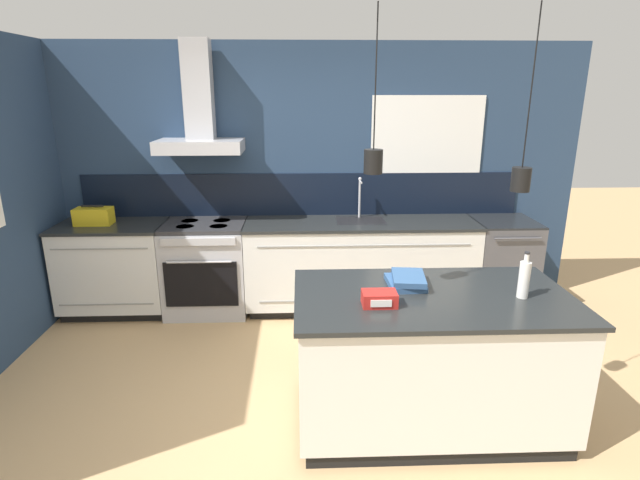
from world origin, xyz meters
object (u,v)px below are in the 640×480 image
oven_range (207,268)px  yellow_toolbox (94,216)px  book_stack (407,280)px  red_supply_box (379,299)px  bottle_on_island (524,279)px  dishwasher (500,264)px

oven_range → yellow_toolbox: yellow_toolbox is taller
book_stack → red_supply_box: 0.38m
bottle_on_island → book_stack: 0.72m
book_stack → red_supply_box: (-0.23, -0.30, 0.01)m
dishwasher → book_stack: book_stack is taller
bottle_on_island → yellow_toolbox: size_ratio=0.87×
oven_range → red_supply_box: (1.41, -1.97, 0.50)m
bottle_on_island → book_stack: (-0.68, 0.22, -0.09)m
dishwasher → yellow_toolbox: yellow_toolbox is taller
oven_range → bottle_on_island: (2.32, -1.89, 0.58)m
dishwasher → red_supply_box: red_supply_box is taller
dishwasher → bottle_on_island: bottle_on_island is taller
dishwasher → book_stack: bearing=-128.5°
oven_range → dishwasher: size_ratio=1.00×
oven_range → red_supply_box: red_supply_box is taller
bottle_on_island → book_stack: bearing=162.2°
bottle_on_island → yellow_toolbox: 3.85m
book_stack → dishwasher: bearing=51.5°
oven_range → book_stack: size_ratio=2.81×
red_supply_box → yellow_toolbox: bearing=141.1°
bottle_on_island → oven_range: bearing=140.8°
bottle_on_island → book_stack: size_ratio=0.92×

